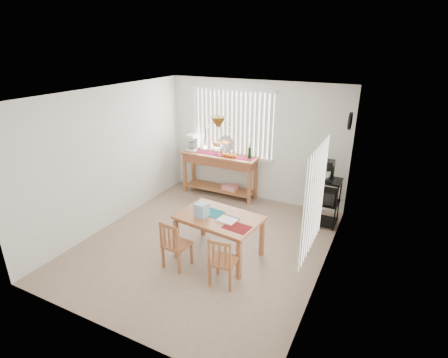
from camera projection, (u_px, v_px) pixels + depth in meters
The scene contains 10 objects.
ground at pixel (205, 244), 6.17m from camera, with size 4.00×4.50×0.01m, color gray.
room_shell at pixel (204, 152), 5.56m from camera, with size 4.20×4.70×2.70m.
sideboard at pixel (220, 165), 7.85m from camera, with size 1.74×0.49×0.98m.
sideboard_items at pixel (209, 146), 7.83m from camera, with size 1.65×0.42×0.75m.
wire_cart at pixel (325, 197), 6.65m from camera, with size 0.55×0.44×0.93m.
cart_items at pixel (328, 170), 6.45m from camera, with size 0.22×0.26×0.38m.
dining_table at pixel (219, 221), 5.64m from camera, with size 1.41×1.00×0.71m.
table_items at pixel (208, 212), 5.55m from camera, with size 1.01×0.59×0.23m.
chair_left at pixel (175, 245), 5.41m from camera, with size 0.40×0.40×0.81m.
chair_right at pixel (223, 261), 5.01m from camera, with size 0.40×0.40×0.80m.
Camera 1 is at (2.68, -4.59, 3.35)m, focal length 28.00 mm.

